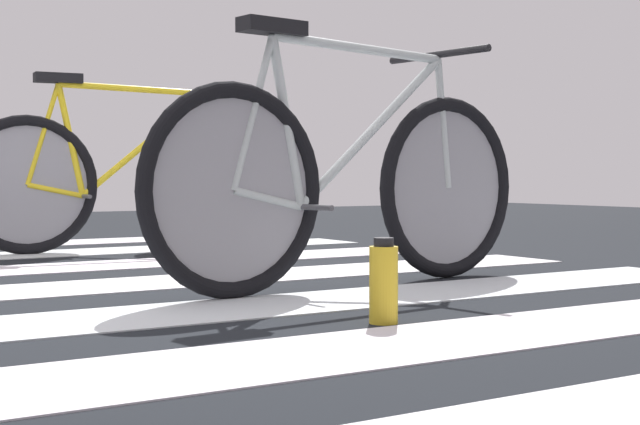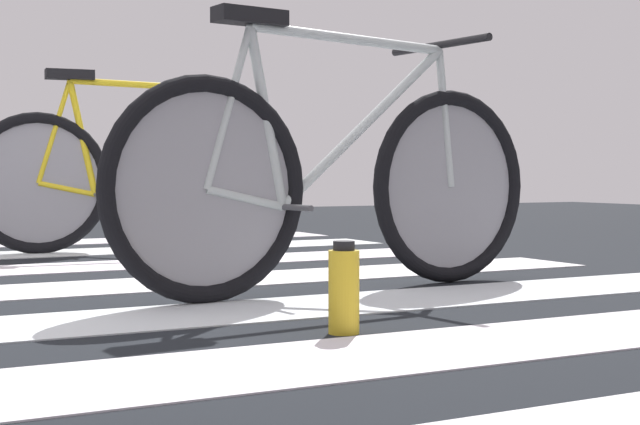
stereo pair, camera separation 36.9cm
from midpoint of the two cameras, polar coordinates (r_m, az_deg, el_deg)
bicycle_1_of_2 at (r=3.33m, az=-0.82°, el=1.87°), size 1.73×0.52×0.93m
bicycle_2_of_2 at (r=5.10m, az=-13.57°, el=1.95°), size 1.73×0.52×0.93m
water_bottle at (r=2.51m, az=0.45°, el=-4.50°), size 0.08×0.08×0.24m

